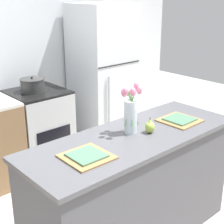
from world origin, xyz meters
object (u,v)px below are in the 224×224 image
object	(u,v)px
plate_setting_left	(87,156)
refrigerator	(102,77)
pear_figurine	(150,127)
stove_range	(40,129)
cooking_pot	(32,85)
plate_setting_right	(180,120)
flower_vase	(131,111)

from	to	relation	value
plate_setting_left	refrigerator	bearing A→B (deg)	46.91
pear_figurine	refrigerator	bearing A→B (deg)	60.59
stove_range	cooking_pot	distance (m)	0.53
plate_setting_right	cooking_pot	size ratio (longest dim) A/B	1.15
stove_range	flower_vase	distance (m)	1.68
plate_setting_right	plate_setting_left	bearing A→B (deg)	180.00
flower_vase	plate_setting_left	size ratio (longest dim) A/B	1.29
cooking_pot	pear_figurine	bearing A→B (deg)	-87.64
stove_range	plate_setting_right	distance (m)	1.76
pear_figurine	plate_setting_right	xyz separation A→B (m)	(0.37, -0.00, -0.04)
refrigerator	stove_range	bearing A→B (deg)	-179.96
flower_vase	plate_setting_left	bearing A→B (deg)	-168.30
pear_figurine	plate_setting_right	distance (m)	0.37
stove_range	flower_vase	world-z (taller)	flower_vase
flower_vase	plate_setting_right	distance (m)	0.51
refrigerator	pear_figurine	xyz separation A→B (m)	(-0.93, -1.64, 0.07)
refrigerator	flower_vase	world-z (taller)	refrigerator
pear_figurine	cooking_pot	size ratio (longest dim) A/B	0.48
flower_vase	plate_setting_left	xyz separation A→B (m)	(-0.51, -0.11, -0.16)
refrigerator	plate_setting_left	size ratio (longest dim) A/B	6.01
stove_range	refrigerator	xyz separation A→B (m)	(0.95, 0.00, 0.45)
plate_setting_left	plate_setting_right	size ratio (longest dim) A/B	1.00
flower_vase	cooking_pot	bearing A→B (deg)	88.58
refrigerator	cooking_pot	bearing A→B (deg)	179.68
refrigerator	cooking_pot	size ratio (longest dim) A/B	6.89
flower_vase	pear_figurine	world-z (taller)	flower_vase
stove_range	plate_setting_left	distance (m)	1.82
flower_vase	plate_setting_right	bearing A→B (deg)	-12.48
refrigerator	flower_vase	xyz separation A→B (m)	(-1.03, -1.54, 0.20)
flower_vase	pear_figurine	distance (m)	0.19
flower_vase	cooking_pot	distance (m)	1.55
pear_figurine	plate_setting_right	size ratio (longest dim) A/B	0.42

